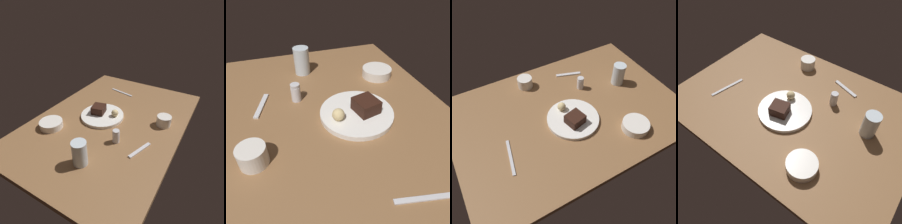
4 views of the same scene
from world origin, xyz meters
TOP-DOWN VIEW (x-y plane):
  - dining_table at (0.00, 0.00)cm, footprint 120.00×84.00cm
  - dessert_plate at (-0.79, -6.28)cm, footprint 26.60×26.60cm
  - chocolate_cake_slice at (-1.53, -9.39)cm, footprint 9.78×9.29cm
  - bread_roll at (-3.06, 1.46)cm, footprint 4.35×4.35cm
  - salt_shaker at (15.55, 12.82)cm, footprint 3.81×3.81cm
  - water_glass at (37.13, 6.10)cm, footprint 7.09×7.09cm
  - side_bowl at (23.29, -26.07)cm, footprint 13.30×13.30cm
  - coffee_cup at (-11.60, 29.65)cm, footprint 8.39×8.39cm
  - dessert_spoon at (15.60, 26.48)cm, footprint 14.81×6.41cm
  - butter_knife at (-36.73, -11.54)cm, footprint 5.07×18.91cm

SIDE VIEW (x-z plane):
  - dining_table at x=0.00cm, z-range 0.00..3.00cm
  - butter_knife at x=-36.73cm, z-range 3.00..3.50cm
  - dessert_spoon at x=15.60cm, z-range 3.00..3.70cm
  - dessert_plate at x=-0.79cm, z-range 3.00..4.87cm
  - side_bowl at x=23.29cm, z-range 3.00..7.02cm
  - coffee_cup at x=-11.60cm, z-range 3.00..9.11cm
  - salt_shaker at x=15.55cm, z-range 2.95..10.27cm
  - bread_roll at x=-3.06cm, z-range 4.87..9.22cm
  - chocolate_cake_slice at x=-1.53cm, z-range 4.87..9.73cm
  - water_glass at x=37.13cm, z-range 3.00..15.40cm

